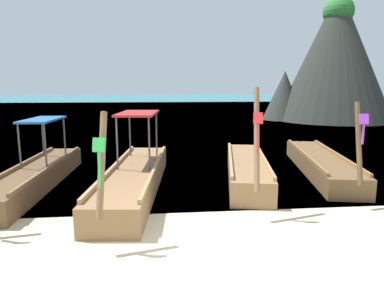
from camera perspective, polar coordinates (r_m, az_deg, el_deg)
The scene contains 7 objects.
ground at distance 6.09m, azimuth 4.08°, elevation -18.71°, with size 120.00×120.00×0.00m, color beige.
sea_water at distance 67.57m, azimuth -4.82°, elevation 7.08°, with size 120.00×120.00×0.00m, color #147A89.
longtail_boat_orange_ribbon at distance 10.91m, azimuth -24.48°, elevation -4.71°, with size 1.17×6.55×2.38m.
longtail_boat_green_ribbon at distance 9.77m, azimuth -9.47°, elevation -5.45°, with size 1.87×7.08×2.45m.
longtail_boat_red_ribbon at distance 10.85m, azimuth 9.10°, elevation -4.10°, with size 2.12×6.18×2.88m.
longtail_boat_violet_ribbon at distance 12.37m, azimuth 20.57°, elevation -3.08°, with size 2.35×6.66×2.52m.
karst_rock at distance 32.03m, azimuth 22.42°, elevation 13.25°, with size 10.55×9.49×10.93m.
Camera 1 is at (-0.93, -5.29, 2.88)m, focal length 31.96 mm.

